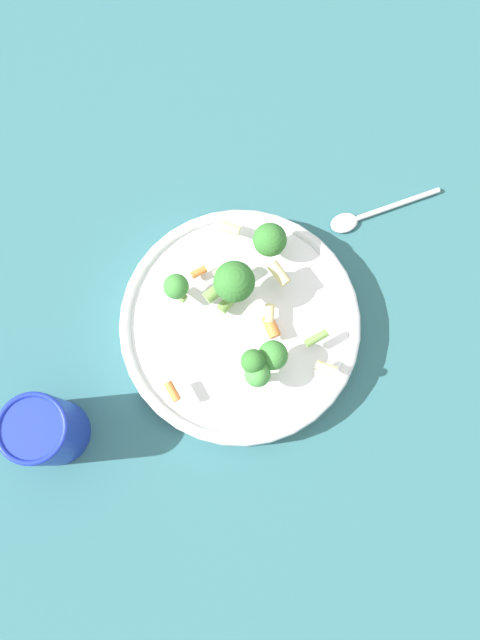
# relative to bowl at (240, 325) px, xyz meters

# --- Properties ---
(ground_plane) EXTENTS (3.00, 3.00, 0.00)m
(ground_plane) POSITION_rel_bowl_xyz_m (0.00, 0.00, -0.02)
(ground_plane) COLOR #2D6066
(bowl) EXTENTS (0.29, 0.29, 0.04)m
(bowl) POSITION_rel_bowl_xyz_m (0.00, 0.00, 0.00)
(bowl) COLOR silver
(bowl) RESTS_ON ground_plane
(pasta_salad) EXTENTS (0.22, 0.23, 0.07)m
(pasta_salad) POSITION_rel_bowl_xyz_m (0.01, -0.02, 0.06)
(pasta_salad) COLOR #8CB766
(pasta_salad) RESTS_ON bowl
(cup) EXTENTS (0.08, 0.08, 0.10)m
(cup) POSITION_rel_bowl_xyz_m (0.08, 0.24, 0.03)
(cup) COLOR #192DAD
(cup) RESTS_ON ground_plane
(spoon) EXTENTS (0.09, 0.14, 0.01)m
(spoon) POSITION_rel_bowl_xyz_m (-0.02, -0.22, -0.02)
(spoon) COLOR silver
(spoon) RESTS_ON ground_plane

